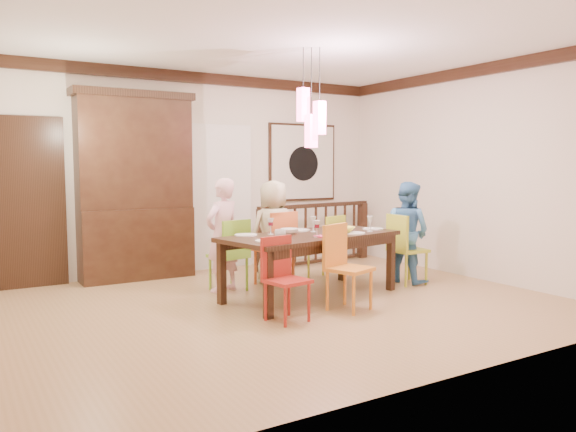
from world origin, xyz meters
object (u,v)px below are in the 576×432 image
balustrade (316,233)px  person_far_mid (274,232)px  china_hutch (135,186)px  person_end_right (407,232)px  chair_far_left (228,250)px  dining_table (311,241)px  chair_end_right (408,244)px  person_far_left (223,235)px

balustrade → person_far_mid: size_ratio=1.64×
china_hutch → person_end_right: 3.71m
chair_far_left → person_far_mid: person_far_mid is taller
dining_table → person_end_right: person_end_right is taller
chair_end_right → person_end_right: 0.18m
chair_end_right → balustrade: balustrade is taller
dining_table → china_hutch: china_hutch is taller
balustrade → person_end_right: (0.29, -1.73, 0.17)m
chair_far_left → person_far_mid: 0.72m
balustrade → chair_end_right: bearing=-90.5°
person_far_left → chair_end_right: bearing=139.6°
person_far_mid → person_far_left: bearing=8.1°
person_end_right → balustrade: bearing=-3.2°
dining_table → china_hutch: (-1.45, 2.13, 0.61)m
person_far_mid → dining_table: bearing=91.9°
person_far_mid → person_end_right: (1.56, -0.84, -0.01)m
dining_table → person_far_left: bearing=122.5°
chair_far_left → person_far_left: bearing=-10.1°
chair_far_left → china_hutch: china_hutch is taller
china_hutch → balustrade: size_ratio=1.14×
balustrade → person_far_mid: 1.56m
chair_end_right → china_hutch: (-2.96, 2.17, 0.75)m
person_far_mid → person_end_right: 1.77m
balustrade → dining_table: bearing=-133.2°
person_end_right → person_far_left: bearing=59.2°
dining_table → person_far_mid: (0.00, 0.89, 0.01)m
balustrade → person_end_right: 1.77m
china_hutch → person_far_left: 1.60m
person_far_left → person_end_right: size_ratio=1.04×
dining_table → person_far_mid: size_ratio=1.68×
person_far_left → person_far_mid: bearing=166.2°
chair_far_left → person_end_right: size_ratio=0.67×
dining_table → chair_end_right: size_ratio=2.50×
person_end_right → chair_far_left: bearing=58.7°
dining_table → chair_end_right: bearing=-12.3°
dining_table → person_far_left: 1.12m
chair_end_right → chair_far_left: bearing=72.1°
dining_table → person_far_mid: bearing=79.1°
chair_far_left → person_end_right: 2.38m
dining_table → person_end_right: 1.56m
balustrade → person_end_right: bearing=-88.1°
china_hutch → chair_far_left: bearing=-60.0°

